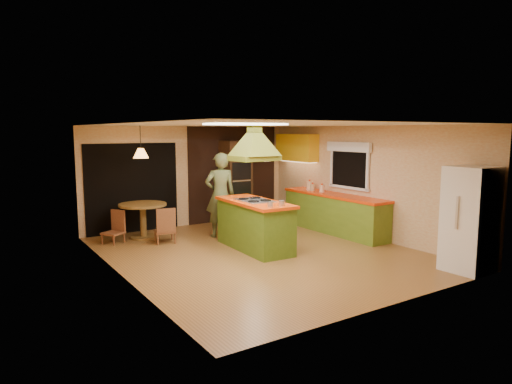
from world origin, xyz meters
TOP-DOWN VIEW (x-y plane):
  - ground at (0.00, 0.00)m, footprint 6.50×6.50m
  - room_walls at (0.00, 0.00)m, footprint 5.50×6.50m
  - ceiling_plane at (0.00, 0.00)m, footprint 6.50×6.50m
  - brick_panel at (1.25, 3.23)m, footprint 2.64×0.03m
  - nook_opening at (-1.50, 3.23)m, footprint 2.20×0.03m
  - right_counter at (2.45, 0.60)m, footprint 0.62×3.05m
  - upper_cabinets at (2.57, 2.20)m, footprint 0.34×1.40m
  - window_right at (2.70, 0.40)m, footprint 0.12×1.35m
  - fluor_panel at (-1.10, -1.20)m, footprint 1.20×0.60m
  - kitchen_island at (0.04, 0.32)m, footprint 0.89×2.03m
  - range_hood at (0.04, 0.32)m, footprint 0.92×0.69m
  - man at (-0.01, 1.67)m, footprint 0.79×0.61m
  - refrigerator at (2.32, -2.89)m, footprint 0.76×0.73m
  - wall_oven at (1.15, 2.95)m, footprint 0.72×0.62m
  - dining_table at (-1.53, 2.47)m, footprint 1.05×1.05m
  - chair_left at (-2.23, 2.37)m, footprint 0.53×0.53m
  - chair_near at (-1.28, 1.82)m, footprint 0.50×0.50m
  - pendant_lamp at (-1.53, 2.47)m, footprint 0.40×0.40m
  - canister_large at (2.40, 1.45)m, footprint 0.15×0.15m
  - canister_medium at (2.40, 0.98)m, footprint 0.16×0.16m
  - canister_small at (2.40, 1.33)m, footprint 0.15×0.15m

SIDE VIEW (x-z plane):
  - ground at x=0.00m, z-range 0.00..0.00m
  - chair_left at x=-2.23m, z-range 0.00..0.70m
  - chair_near at x=-1.28m, z-range 0.00..0.77m
  - right_counter at x=2.45m, z-range 0.00..0.92m
  - kitchen_island at x=0.04m, z-range 0.00..1.01m
  - dining_table at x=-1.53m, z-range 0.16..0.94m
  - refrigerator at x=2.32m, z-range 0.00..1.80m
  - man at x=-0.01m, z-range 0.00..1.91m
  - canister_small at x=2.40m, z-range 0.92..1.08m
  - canister_medium at x=2.40m, z-range 0.92..1.09m
  - canister_large at x=2.40m, z-range 0.92..1.14m
  - nook_opening at x=-1.50m, z-range 0.00..2.10m
  - wall_oven at x=1.15m, z-range 0.00..2.14m
  - room_walls at x=0.00m, z-range -2.00..4.50m
  - brick_panel at x=1.25m, z-range 0.00..2.50m
  - window_right at x=2.70m, z-range 1.24..2.30m
  - pendant_lamp at x=-1.53m, z-range 1.79..2.01m
  - upper_cabinets at x=2.57m, z-range 1.60..2.30m
  - range_hood at x=0.04m, z-range 1.87..2.64m
  - fluor_panel at x=-1.10m, z-range 2.47..2.50m
  - ceiling_plane at x=0.00m, z-range 2.50..2.50m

